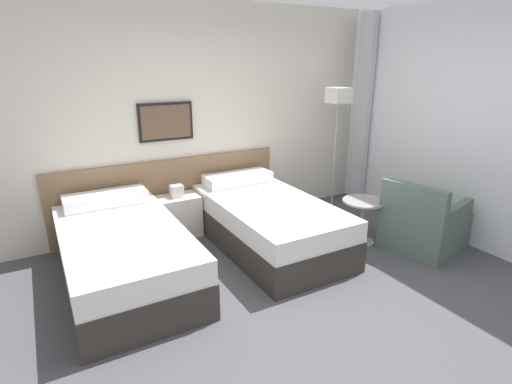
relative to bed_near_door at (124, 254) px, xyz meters
The scene contains 9 objects.
ground_plane 1.76m from the bed_near_door, 44.05° to the right, with size 16.00×16.00×0.00m, color #47474C.
wall_headboard 1.90m from the bed_near_door, 40.55° to the left, with size 10.00×0.10×2.70m.
wall_window 3.99m from the bed_near_door, 18.73° to the right, with size 0.21×4.72×2.70m.
bed_near_door is the anchor object (origin of this frame).
bed_near_window 1.59m from the bed_near_door, ahead, with size 1.06×1.98×0.68m.
nightstand 1.10m from the bed_near_door, 43.88° to the left, with size 0.50×0.35×0.64m.
floor_lamp 3.17m from the bed_near_door, ahead, with size 0.25×0.25×1.70m.
side_table 2.62m from the bed_near_door, 10.11° to the right, with size 0.48×0.48×0.52m.
armchair 3.20m from the bed_near_door, 16.41° to the right, with size 0.95×0.88×0.81m.
Camera 1 is at (-1.82, -2.36, 2.02)m, focal length 28.00 mm.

